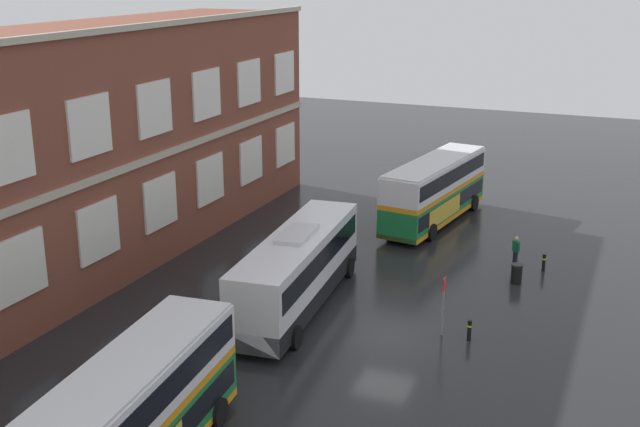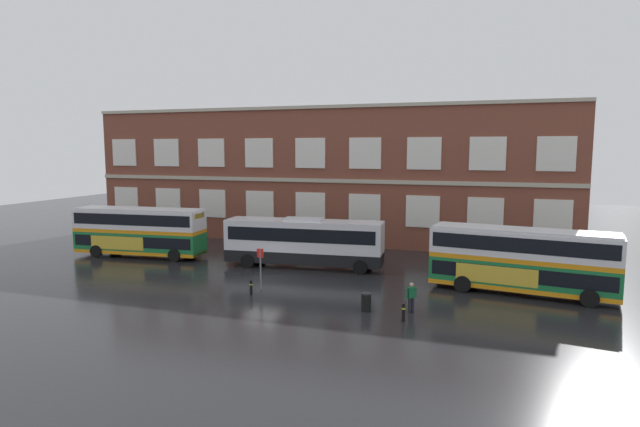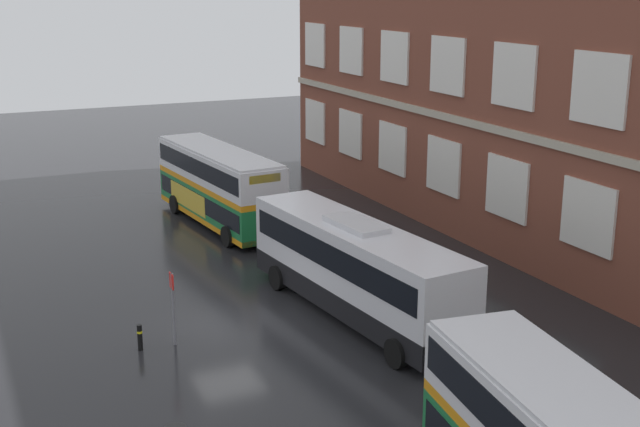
{
  "view_description": "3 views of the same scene",
  "coord_description": "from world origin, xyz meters",
  "px_view_note": "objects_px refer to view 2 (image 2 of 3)",
  "views": [
    {
      "loc": [
        -30.71,
        -9.79,
        15.6
      ],
      "look_at": [
        1.1,
        3.59,
        4.91
      ],
      "focal_mm": 44.86,
      "sensor_mm": 36.0,
      "label": 1
    },
    {
      "loc": [
        15.28,
        -31.94,
        9.01
      ],
      "look_at": [
        3.59,
        1.92,
        4.56
      ],
      "focal_mm": 29.46,
      "sensor_mm": 36.0,
      "label": 2
    },
    {
      "loc": [
        28.22,
        -9.17,
        12.48
      ],
      "look_at": [
        -1.3,
        4.51,
        3.5
      ],
      "focal_mm": 46.92,
      "sensor_mm": 36.0,
      "label": 3
    }
  ],
  "objects_px": {
    "station_litter_bin": "(366,302)",
    "safety_bollard_west": "(403,312)",
    "double_decker_middle": "(522,260)",
    "bus_stand_flag": "(260,265)",
    "double_decker_near": "(140,231)",
    "waiting_passenger": "(411,296)",
    "safety_bollard_east": "(251,287)",
    "touring_coach": "(304,242)"
  },
  "relations": [
    {
      "from": "touring_coach",
      "to": "safety_bollard_west",
      "type": "relative_size",
      "value": 12.83
    },
    {
      "from": "touring_coach",
      "to": "safety_bollard_east",
      "type": "distance_m",
      "value": 8.45
    },
    {
      "from": "bus_stand_flag",
      "to": "station_litter_bin",
      "type": "height_order",
      "value": "bus_stand_flag"
    },
    {
      "from": "station_litter_bin",
      "to": "safety_bollard_west",
      "type": "relative_size",
      "value": 1.08
    },
    {
      "from": "double_decker_middle",
      "to": "touring_coach",
      "type": "xyz_separation_m",
      "value": [
        -15.41,
        2.48,
        -0.24
      ]
    },
    {
      "from": "touring_coach",
      "to": "station_litter_bin",
      "type": "bearing_deg",
      "value": -51.78
    },
    {
      "from": "station_litter_bin",
      "to": "safety_bollard_east",
      "type": "relative_size",
      "value": 1.08
    },
    {
      "from": "double_decker_middle",
      "to": "safety_bollard_east",
      "type": "relative_size",
      "value": 11.84
    },
    {
      "from": "station_litter_bin",
      "to": "safety_bollard_west",
      "type": "xyz_separation_m",
      "value": [
        2.28,
        -1.05,
        -0.03
      ]
    },
    {
      "from": "double_decker_middle",
      "to": "safety_bollard_east",
      "type": "height_order",
      "value": "double_decker_middle"
    },
    {
      "from": "bus_stand_flag",
      "to": "safety_bollard_west",
      "type": "relative_size",
      "value": 2.84
    },
    {
      "from": "double_decker_middle",
      "to": "waiting_passenger",
      "type": "height_order",
      "value": "double_decker_middle"
    },
    {
      "from": "touring_coach",
      "to": "bus_stand_flag",
      "type": "xyz_separation_m",
      "value": [
        -0.26,
        -7.1,
        -0.27
      ]
    },
    {
      "from": "touring_coach",
      "to": "bus_stand_flag",
      "type": "bearing_deg",
      "value": -92.09
    },
    {
      "from": "double_decker_near",
      "to": "station_litter_bin",
      "type": "height_order",
      "value": "double_decker_near"
    },
    {
      "from": "waiting_passenger",
      "to": "safety_bollard_west",
      "type": "relative_size",
      "value": 1.79
    },
    {
      "from": "touring_coach",
      "to": "station_litter_bin",
      "type": "relative_size",
      "value": 11.83
    },
    {
      "from": "station_litter_bin",
      "to": "safety_bollard_east",
      "type": "xyz_separation_m",
      "value": [
        -7.49,
        0.77,
        -0.03
      ]
    },
    {
      "from": "safety_bollard_west",
      "to": "double_decker_middle",
      "type": "bearing_deg",
      "value": 52.04
    },
    {
      "from": "double_decker_near",
      "to": "safety_bollard_west",
      "type": "relative_size",
      "value": 11.78
    },
    {
      "from": "touring_coach",
      "to": "bus_stand_flag",
      "type": "relative_size",
      "value": 4.51
    },
    {
      "from": "bus_stand_flag",
      "to": "station_litter_bin",
      "type": "bearing_deg",
      "value": -15.02
    },
    {
      "from": "double_decker_middle",
      "to": "safety_bollard_east",
      "type": "distance_m",
      "value": 16.88
    },
    {
      "from": "station_litter_bin",
      "to": "safety_bollard_west",
      "type": "height_order",
      "value": "station_litter_bin"
    },
    {
      "from": "double_decker_near",
      "to": "double_decker_middle",
      "type": "distance_m",
      "value": 29.88
    },
    {
      "from": "waiting_passenger",
      "to": "station_litter_bin",
      "type": "bearing_deg",
      "value": -168.75
    },
    {
      "from": "double_decker_near",
      "to": "safety_bollard_west",
      "type": "height_order",
      "value": "double_decker_near"
    },
    {
      "from": "double_decker_middle",
      "to": "bus_stand_flag",
      "type": "distance_m",
      "value": 16.35
    },
    {
      "from": "double_decker_near",
      "to": "touring_coach",
      "type": "height_order",
      "value": "double_decker_near"
    },
    {
      "from": "double_decker_near",
      "to": "waiting_passenger",
      "type": "relative_size",
      "value": 6.59
    },
    {
      "from": "double_decker_middle",
      "to": "waiting_passenger",
      "type": "xyz_separation_m",
      "value": [
        -5.83,
        -6.13,
        -1.22
      ]
    },
    {
      "from": "station_litter_bin",
      "to": "double_decker_middle",
      "type": "bearing_deg",
      "value": 38.68
    },
    {
      "from": "touring_coach",
      "to": "safety_bollard_west",
      "type": "height_order",
      "value": "touring_coach"
    },
    {
      "from": "double_decker_near",
      "to": "safety_bollard_east",
      "type": "relative_size",
      "value": 11.78
    },
    {
      "from": "double_decker_near",
      "to": "safety_bollard_west",
      "type": "bearing_deg",
      "value": -21.53
    },
    {
      "from": "double_decker_near",
      "to": "safety_bollard_east",
      "type": "distance_m",
      "value": 16.08
    },
    {
      "from": "double_decker_middle",
      "to": "station_litter_bin",
      "type": "xyz_separation_m",
      "value": [
        -8.25,
        -6.61,
        -1.63
      ]
    },
    {
      "from": "safety_bollard_east",
      "to": "waiting_passenger",
      "type": "bearing_deg",
      "value": -1.63
    },
    {
      "from": "waiting_passenger",
      "to": "bus_stand_flag",
      "type": "bearing_deg",
      "value": 171.3
    },
    {
      "from": "safety_bollard_east",
      "to": "double_decker_near",
      "type": "bearing_deg",
      "value": 151.67
    },
    {
      "from": "double_decker_middle",
      "to": "bus_stand_flag",
      "type": "height_order",
      "value": "double_decker_middle"
    },
    {
      "from": "double_decker_middle",
      "to": "touring_coach",
      "type": "height_order",
      "value": "double_decker_middle"
    }
  ]
}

